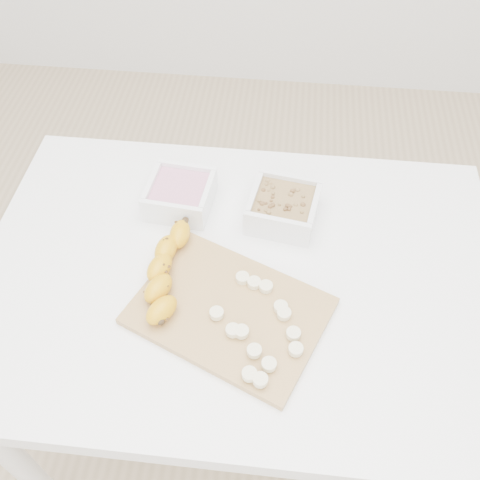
# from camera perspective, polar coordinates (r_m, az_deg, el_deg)

# --- Properties ---
(ground) EXTENTS (3.50, 3.50, 0.00)m
(ground) POSITION_cam_1_polar(r_m,az_deg,el_deg) (1.68, -0.12, -18.64)
(ground) COLOR #C6AD89
(ground) RESTS_ON ground
(table) EXTENTS (1.00, 0.70, 0.75)m
(table) POSITION_cam_1_polar(r_m,az_deg,el_deg) (1.09, -0.17, -6.40)
(table) COLOR white
(table) RESTS_ON ground
(bowl_yogurt) EXTENTS (0.14, 0.14, 0.06)m
(bowl_yogurt) POSITION_cam_1_polar(r_m,az_deg,el_deg) (1.11, -6.40, 4.89)
(bowl_yogurt) COLOR white
(bowl_yogurt) RESTS_ON table
(bowl_granola) EXTENTS (0.15, 0.15, 0.06)m
(bowl_granola) POSITION_cam_1_polar(r_m,az_deg,el_deg) (1.08, 4.65, 3.52)
(bowl_granola) COLOR white
(bowl_granola) RESTS_ON table
(cutting_board) EXTENTS (0.39, 0.34, 0.01)m
(cutting_board) POSITION_cam_1_polar(r_m,az_deg,el_deg) (0.96, -1.15, -7.58)
(cutting_board) COLOR #A88249
(cutting_board) RESTS_ON table
(banana) EXTENTS (0.10, 0.23, 0.04)m
(banana) POSITION_cam_1_polar(r_m,az_deg,el_deg) (0.98, -7.85, -3.39)
(banana) COLOR orange
(banana) RESTS_ON cutting_board
(banana_slices) EXTENTS (0.16, 0.22, 0.02)m
(banana_slices) POSITION_cam_1_polar(r_m,az_deg,el_deg) (0.92, 2.14, -9.24)
(banana_slices) COLOR beige
(banana_slices) RESTS_ON cutting_board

